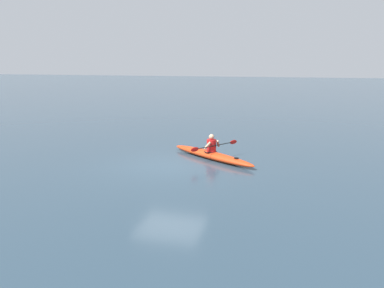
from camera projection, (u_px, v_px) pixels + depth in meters
name	position (u px, v px, depth m)	size (l,w,h in m)	color
ground_plane	(170.00, 166.00, 14.55)	(160.00, 160.00, 0.00)	#283D4C
kayak	(212.00, 155.00, 15.49)	(3.98, 3.01, 0.30)	red
kayaker	(212.00, 145.00, 15.40)	(1.46, 2.06, 0.70)	red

